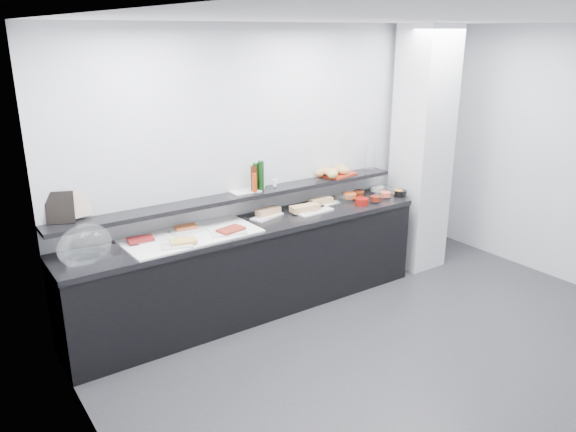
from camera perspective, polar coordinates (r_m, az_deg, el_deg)
ground at (r=4.90m, az=14.56°, el=-14.73°), size 5.00×5.00×0.00m
back_wall at (r=5.75m, az=0.60°, el=5.54°), size 5.00×0.02×2.70m
ceiling at (r=4.14m, az=17.68°, el=18.56°), size 5.00×5.00×0.00m
column at (r=6.48m, az=13.44°, el=6.49°), size 0.50×0.50×2.70m
buffet_cabinet at (r=5.44m, az=-3.68°, el=-5.54°), size 3.60×0.60×0.85m
counter_top at (r=5.28m, az=-3.78°, el=-1.07°), size 3.62×0.62×0.05m
wall_shelf at (r=5.34m, az=-4.80°, el=2.03°), size 3.60×0.25×0.04m
cloche_base at (r=4.75m, az=-19.16°, el=-3.77°), size 0.47×0.36×0.04m
cloche_dome at (r=4.67m, az=-19.93°, el=-2.84°), size 0.53×0.44×0.34m
linen_runner at (r=5.00m, az=-9.77°, el=-2.01°), size 1.21×0.61×0.01m
platter_meat_a at (r=4.98m, az=-13.41°, el=-2.17°), size 0.33×0.25×0.01m
food_meat_a at (r=4.92m, az=-14.76°, el=-2.30°), size 0.23×0.16×0.02m
platter_salmon at (r=5.09m, az=-10.18°, el=-1.52°), size 0.34×0.26×0.01m
food_salmon at (r=5.14m, az=-10.35°, el=-1.11°), size 0.21×0.15×0.02m
platter_cheese at (r=4.78m, az=-11.26°, el=-2.92°), size 0.30×0.24×0.01m
food_cheese at (r=4.80m, az=-10.59°, el=-2.52°), size 0.25×0.19×0.02m
platter_meat_b at (r=5.01m, az=-6.12°, el=-1.62°), size 0.34×0.27×0.01m
food_meat_b at (r=5.02m, az=-5.80°, el=-1.38°), size 0.26×0.20×0.02m
sandwich_plate_left at (r=5.45m, az=-2.16°, el=-0.05°), size 0.37×0.24×0.01m
sandwich_food_left at (r=5.48m, az=-2.03°, el=0.49°), size 0.27×0.13×0.06m
tongs_left at (r=5.34m, az=-2.47°, el=-0.30°), size 0.16×0.01×0.01m
sandwich_plate_mid at (r=5.60m, az=2.68°, el=0.47°), size 0.41×0.20×0.01m
sandwich_food_mid at (r=5.58m, az=1.72°, el=0.81°), size 0.31×0.14×0.06m
tongs_mid at (r=5.53m, az=2.44°, el=0.34°), size 0.16×0.01×0.01m
sandwich_plate_right at (r=5.84m, az=3.48°, el=1.20°), size 0.41×0.25×0.01m
sandwich_food_right at (r=5.82m, az=3.36°, el=1.54°), size 0.26×0.11×0.06m
tongs_right at (r=5.81m, az=4.81°, el=1.18°), size 0.16×0.01×0.01m
bowl_glass_fruit at (r=5.97m, az=5.67°, el=1.80°), size 0.26×0.26×0.07m
fill_glass_fruit at (r=6.03m, az=6.28°, el=2.08°), size 0.17×0.17×0.05m
bowl_black_jam at (r=6.16m, az=7.29°, el=2.26°), size 0.14×0.14×0.07m
fill_black_jam at (r=6.11m, az=7.18°, el=2.26°), size 0.16×0.16×0.05m
bowl_glass_cream at (r=6.33m, az=9.55°, el=2.60°), size 0.24×0.24×0.07m
fill_glass_cream at (r=6.34m, az=8.99°, el=2.77°), size 0.15×0.15×0.05m
bowl_red_jam at (r=5.87m, az=7.49°, el=1.46°), size 0.17×0.17×0.07m
fill_red_jam at (r=5.97m, az=8.91°, el=1.78°), size 0.14×0.14×0.05m
bowl_glass_salmon at (r=6.14m, az=9.41°, el=2.12°), size 0.18×0.18×0.07m
fill_glass_salmon at (r=6.13m, az=9.89°, el=2.18°), size 0.14×0.14×0.05m
bowl_black_fruit at (r=6.24m, az=11.34°, el=2.27°), size 0.14×0.14×0.07m
fill_black_fruit at (r=6.23m, az=11.13°, el=2.37°), size 0.11×0.11×0.05m
framed_print at (r=4.83m, az=-22.17°, el=0.79°), size 0.23×0.15×0.26m
print_art at (r=4.88m, az=-20.46°, el=1.15°), size 0.20×0.09×0.22m
condiment_tray at (r=5.40m, az=-4.35°, el=2.50°), size 0.28×0.18×0.01m
bottle_green_a at (r=5.40m, az=-3.33°, el=4.03°), size 0.06×0.06×0.26m
bottle_brown at (r=5.38m, az=-3.49°, el=3.86°), size 0.08×0.08×0.24m
bottle_green_b at (r=5.41m, az=-2.77°, el=4.15°), size 0.07×0.07×0.28m
bottle_hot at (r=5.34m, az=-3.43°, el=3.41°), size 0.05×0.05×0.18m
shaker_salt at (r=5.54m, az=-1.35°, el=3.39°), size 0.04×0.04×0.07m
shaker_pepper at (r=5.46m, az=-2.57°, el=3.17°), size 0.04×0.04×0.07m
bread_tray at (r=6.04m, az=5.12°, el=4.22°), size 0.41×0.33×0.02m
bread_roll_nw at (r=5.96m, az=3.84°, el=4.57°), size 0.15×0.10×0.08m
bread_roll_n at (r=6.01m, az=4.91°, el=4.67°), size 0.17×0.13×0.08m
bread_roll_ne at (r=6.12m, az=5.43°, el=4.89°), size 0.17×0.14×0.08m
bread_roll_s at (r=5.82m, az=4.57°, el=4.21°), size 0.12×0.08×0.08m
bread_roll_se at (r=5.99m, az=5.71°, el=4.60°), size 0.14×0.11×0.08m
bread_roll_midw at (r=5.87m, az=3.22°, el=4.37°), size 0.14×0.11×0.08m
bread_roll_mide at (r=5.89m, az=4.47°, el=4.40°), size 0.16×0.11×0.08m
carafe at (r=6.26m, az=8.32°, el=5.93°), size 0.14×0.14×0.30m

